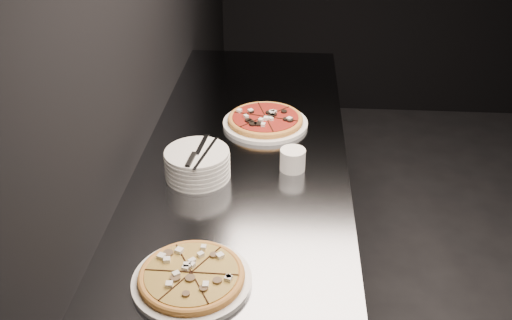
# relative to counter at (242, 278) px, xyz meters

# --- Properties ---
(wall_left) EXTENTS (0.02, 5.00, 2.80)m
(wall_left) POSITION_rel_counter_xyz_m (-0.37, 0.00, 0.94)
(wall_left) COLOR black
(wall_left) RESTS_ON floor
(counter) EXTENTS (0.74, 2.44, 0.92)m
(counter) POSITION_rel_counter_xyz_m (0.00, 0.00, 0.00)
(counter) COLOR slate
(counter) RESTS_ON floor
(pizza_mushroom) EXTENTS (0.31, 0.31, 0.04)m
(pizza_mushroom) POSITION_rel_counter_xyz_m (-0.08, -0.53, 0.48)
(pizza_mushroom) COLOR white
(pizza_mushroom) RESTS_ON counter
(pizza_tomato) EXTENTS (0.36, 0.36, 0.04)m
(pizza_tomato) POSITION_rel_counter_xyz_m (0.06, 0.39, 0.48)
(pizza_tomato) COLOR white
(pizza_tomato) RESTS_ON counter
(plate_stack) EXTENTS (0.22, 0.22, 0.10)m
(plate_stack) POSITION_rel_counter_xyz_m (-0.14, -0.01, 0.51)
(plate_stack) COLOR white
(plate_stack) RESTS_ON counter
(cutlery) EXTENTS (0.10, 0.23, 0.01)m
(cutlery) POSITION_rel_counter_xyz_m (-0.13, -0.02, 0.56)
(cutlery) COLOR #B2B4B9
(cutlery) RESTS_ON plate_stack
(ramekin) EXTENTS (0.09, 0.09, 0.08)m
(ramekin) POSITION_rel_counter_xyz_m (0.18, 0.06, 0.50)
(ramekin) COLOR white
(ramekin) RESTS_ON counter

